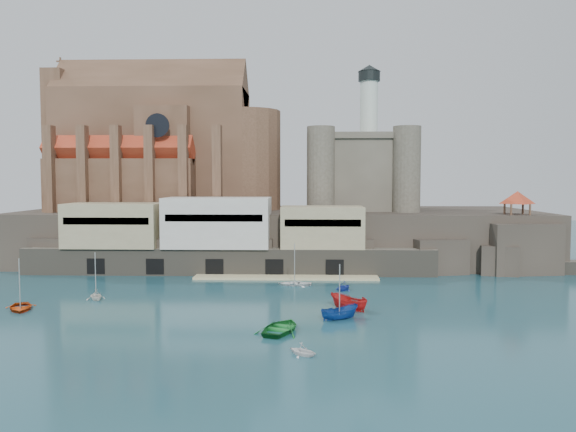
# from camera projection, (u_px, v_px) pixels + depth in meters

# --- Properties ---
(ground) EXTENTS (300.00, 300.00, 0.00)m
(ground) POSITION_uv_depth(u_px,v_px,m) (266.00, 302.00, 73.72)
(ground) COLOR #17414D
(ground) RESTS_ON ground
(promontory) EXTENTS (100.00, 36.00, 10.00)m
(promontory) POSITION_uv_depth(u_px,v_px,m) (279.00, 235.00, 112.67)
(promontory) COLOR black
(promontory) RESTS_ON ground
(quay) EXTENTS (70.00, 12.00, 13.05)m
(quay) POSITION_uv_depth(u_px,v_px,m) (217.00, 238.00, 96.66)
(quay) COLOR #625C4F
(quay) RESTS_ON ground
(church) EXTENTS (47.00, 25.93, 30.51)m
(church) POSITION_uv_depth(u_px,v_px,m) (163.00, 150.00, 114.77)
(church) COLOR #513625
(church) RESTS_ON promontory
(castle_keep) EXTENTS (21.20, 21.20, 29.30)m
(castle_keep) POSITION_uv_depth(u_px,v_px,m) (360.00, 169.00, 112.97)
(castle_keep) COLOR #4E493D
(castle_keep) RESTS_ON promontory
(rock_outcrop) EXTENTS (14.50, 10.50, 8.70)m
(rock_outcrop) POSITION_uv_depth(u_px,v_px,m) (516.00, 249.00, 97.89)
(rock_outcrop) COLOR black
(rock_outcrop) RESTS_ON ground
(pavilion) EXTENTS (6.40, 6.40, 5.40)m
(pavilion) POSITION_uv_depth(u_px,v_px,m) (517.00, 199.00, 97.48)
(pavilion) COLOR #513625
(pavilion) RESTS_ON rock_outcrop
(boat_0) EXTENTS (4.03, 2.67, 5.48)m
(boat_0) POSITION_uv_depth(u_px,v_px,m) (20.00, 309.00, 69.67)
(boat_0) COLOR #B7380A
(boat_0) RESTS_ON ground
(boat_1) EXTENTS (2.66, 2.90, 2.87)m
(boat_1) POSITION_uv_depth(u_px,v_px,m) (303.00, 355.00, 51.62)
(boat_1) COLOR white
(boat_1) RESTS_ON ground
(boat_2) EXTENTS (2.56, 2.54, 4.94)m
(boat_2) POSITION_uv_depth(u_px,v_px,m) (339.00, 319.00, 64.91)
(boat_2) COLOR navy
(boat_2) RESTS_ON ground
(boat_3) EXTENTS (4.95, 2.81, 6.66)m
(boat_3) POSITION_uv_depth(u_px,v_px,m) (282.00, 331.00, 59.80)
(boat_3) COLOR #17702A
(boat_3) RESTS_ON ground
(boat_4) EXTENTS (3.39, 3.00, 3.35)m
(boat_4) POSITION_uv_depth(u_px,v_px,m) (96.00, 300.00, 75.43)
(boat_4) COLOR silver
(boat_4) RESTS_ON ground
(boat_5) EXTENTS (3.01, 3.00, 5.58)m
(boat_5) POSITION_uv_depth(u_px,v_px,m) (348.00, 309.00, 69.69)
(boat_5) COLOR red
(boat_5) RESTS_ON ground
(boat_6) EXTENTS (1.27, 3.72, 5.13)m
(boat_6) POSITION_uv_depth(u_px,v_px,m) (295.00, 285.00, 85.74)
(boat_6) COLOR white
(boat_6) RESTS_ON ground
(boat_7) EXTENTS (3.34, 3.06, 3.31)m
(boat_7) POSITION_uv_depth(u_px,v_px,m) (343.00, 290.00, 81.74)
(boat_7) COLOR #1E37A0
(boat_7) RESTS_ON ground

